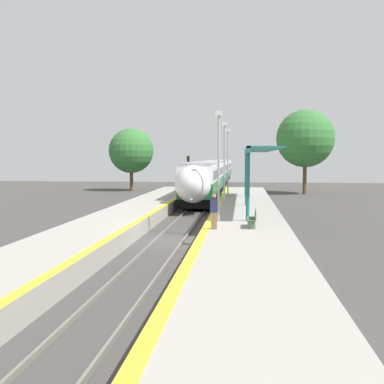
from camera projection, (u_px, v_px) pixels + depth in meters
name	position (u px, v px, depth m)	size (l,w,h in m)	color
ground_plane	(170.00, 241.00, 24.70)	(120.00, 120.00, 0.00)	#423F3D
rail_left	(156.00, 240.00, 24.77)	(0.08, 90.00, 0.15)	slate
rail_right	(184.00, 240.00, 24.62)	(0.08, 90.00, 0.15)	slate
train	(215.00, 173.00, 65.20)	(2.87, 62.15, 3.90)	black
platform_right	(246.00, 234.00, 24.26)	(4.32, 64.00, 0.87)	#9E998E
platform_left	(101.00, 232.00, 25.05)	(3.78, 64.00, 0.87)	#9E998E
platform_bench	(253.00, 218.00, 23.69)	(0.44, 1.55, 0.89)	#4C6B4C
person_waiting	(214.00, 211.00, 23.06)	(0.36, 0.22, 1.70)	#7F6647
railway_signal	(188.00, 172.00, 51.39)	(0.28, 0.28, 4.49)	#59595E
lamppost_near	(219.00, 159.00, 25.68)	(0.36, 0.20, 5.91)	#9E9EA3
lamppost_mid	(224.00, 159.00, 33.63)	(0.36, 0.20, 5.91)	#9E9EA3
lamppost_far	(228.00, 159.00, 41.58)	(0.36, 0.20, 5.91)	#9E9EA3
station_canopy	(255.00, 153.00, 34.39)	(2.02, 20.35, 4.04)	#1E6B66
background_tree_left	(131.00, 151.00, 61.93)	(5.75, 5.75, 8.06)	brown
background_tree_right	(305.00, 139.00, 56.17)	(6.75, 6.75, 9.91)	brown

